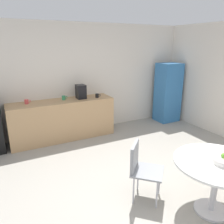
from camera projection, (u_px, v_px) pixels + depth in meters
name	position (u px, v px, depth m)	size (l,w,h in m)	color
ground_plane	(144.00, 199.00, 3.19)	(6.00, 6.00, 0.00)	#9E998E
wall_back	(74.00, 79.00, 5.36)	(6.00, 0.10, 2.60)	silver
counter_block	(63.00, 120.00, 5.12)	(2.33, 0.60, 0.90)	tan
locker_cabinet	(168.00, 93.00, 6.23)	(0.60, 0.50, 1.62)	#3372B2
round_table	(217.00, 172.00, 2.79)	(1.08, 1.08, 0.73)	silver
chair_gray	(141.00, 165.00, 3.08)	(0.59, 0.59, 0.83)	silver
fruit_bowl	(224.00, 160.00, 2.69)	(0.26, 0.26, 0.13)	silver
mug_white	(97.00, 96.00, 5.26)	(0.13, 0.08, 0.09)	black
mug_green	(64.00, 98.00, 5.05)	(0.13, 0.08, 0.09)	#338C59
mug_red	(27.00, 102.00, 4.72)	(0.13, 0.08, 0.09)	#D84C4C
coffee_maker	(81.00, 92.00, 5.15)	(0.20, 0.24, 0.32)	black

